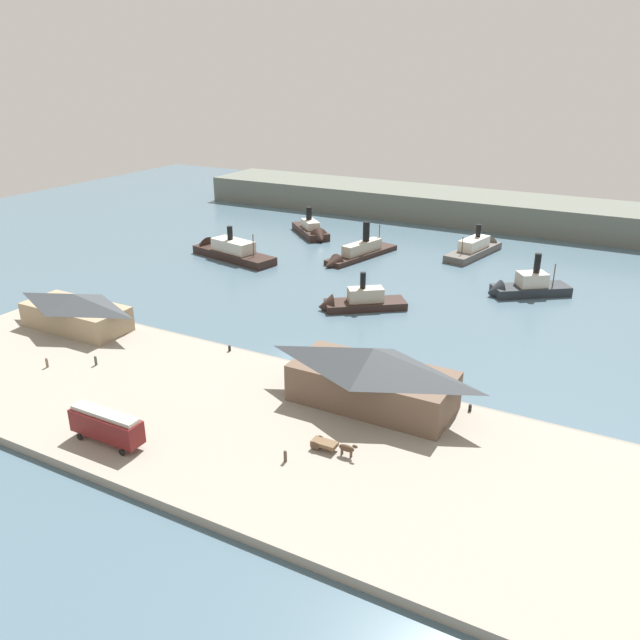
{
  "coord_description": "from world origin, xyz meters",
  "views": [
    {
      "loc": [
        49.6,
        -80.58,
        44.39
      ],
      "look_at": [
        -0.65,
        11.84,
        2.0
      ],
      "focal_mm": 35.59,
      "sensor_mm": 36.0,
      "label": 1
    }
  ],
  "objects_px": {
    "mooring_post_east": "(470,408)",
    "ferry_departing_north": "(355,254)",
    "pedestrian_near_cart": "(47,363)",
    "ferry_moored_east": "(355,302)",
    "horse_cart": "(332,445)",
    "pedestrian_at_waters_edge": "(285,456)",
    "ferry_shed_customs_shed": "(373,376)",
    "ferry_moored_west": "(313,232)",
    "ferry_outer_harbor": "(523,288)",
    "mooring_post_center_east": "(230,348)",
    "ferry_shed_central_terminal": "(76,311)",
    "ferry_approaching_east": "(478,248)",
    "street_tram": "(106,425)",
    "ferry_mid_harbor": "(226,250)",
    "pedestrian_standing_center": "(96,361)"
  },
  "relations": [
    {
      "from": "pedestrian_near_cart",
      "to": "ferry_approaching_east",
      "type": "distance_m",
      "value": 106.34
    },
    {
      "from": "ferry_shed_customs_shed",
      "to": "ferry_approaching_east",
      "type": "distance_m",
      "value": 85.73
    },
    {
      "from": "mooring_post_east",
      "to": "ferry_moored_west",
      "type": "distance_m",
      "value": 100.41
    },
    {
      "from": "pedestrian_at_waters_edge",
      "to": "ferry_approaching_east",
      "type": "xyz_separation_m",
      "value": [
        -5.57,
        102.52,
        -0.44
      ]
    },
    {
      "from": "horse_cart",
      "to": "ferry_shed_customs_shed",
      "type": "bearing_deg",
      "value": 92.45
    },
    {
      "from": "ferry_shed_customs_shed",
      "to": "ferry_moored_east",
      "type": "distance_m",
      "value": 39.95
    },
    {
      "from": "pedestrian_near_cart",
      "to": "mooring_post_east",
      "type": "distance_m",
      "value": 63.58
    },
    {
      "from": "pedestrian_at_waters_edge",
      "to": "pedestrian_near_cart",
      "type": "relative_size",
      "value": 0.99
    },
    {
      "from": "ferry_departing_north",
      "to": "pedestrian_at_waters_edge",
      "type": "bearing_deg",
      "value": -69.69
    },
    {
      "from": "horse_cart",
      "to": "ferry_departing_north",
      "type": "xyz_separation_m",
      "value": [
        -34.47,
        78.32,
        -0.71
      ]
    },
    {
      "from": "horse_cart",
      "to": "pedestrian_near_cart",
      "type": "relative_size",
      "value": 3.67
    },
    {
      "from": "pedestrian_near_cart",
      "to": "ferry_moored_east",
      "type": "xyz_separation_m",
      "value": [
        29.37,
        48.24,
        -0.64
      ]
    },
    {
      "from": "pedestrian_near_cart",
      "to": "ferry_moored_west",
      "type": "xyz_separation_m",
      "value": [
        -5.34,
        93.45,
        -0.52
      ]
    },
    {
      "from": "ferry_moored_east",
      "to": "ferry_moored_west",
      "type": "xyz_separation_m",
      "value": [
        -34.71,
        45.21,
        0.12
      ]
    },
    {
      "from": "mooring_post_east",
      "to": "ferry_moored_east",
      "type": "distance_m",
      "value": 43.7
    },
    {
      "from": "mooring_post_center_east",
      "to": "ferry_departing_north",
      "type": "distance_m",
      "value": 60.95
    },
    {
      "from": "ferry_shed_customs_shed",
      "to": "mooring_post_east",
      "type": "relative_size",
      "value": 24.91
    },
    {
      "from": "pedestrian_at_waters_edge",
      "to": "mooring_post_east",
      "type": "xyz_separation_m",
      "value": [
        15.67,
        21.93,
        -0.29
      ]
    },
    {
      "from": "pedestrian_near_cart",
      "to": "pedestrian_at_waters_edge",
      "type": "bearing_deg",
      "value": -4.9
    },
    {
      "from": "pedestrian_at_waters_edge",
      "to": "mooring_post_center_east",
      "type": "distance_m",
      "value": 32.76
    },
    {
      "from": "street_tram",
      "to": "ferry_approaching_east",
      "type": "height_order",
      "value": "ferry_approaching_east"
    },
    {
      "from": "ferry_moored_west",
      "to": "mooring_post_east",
      "type": "bearing_deg",
      "value": -48.67
    },
    {
      "from": "street_tram",
      "to": "ferry_mid_harbor",
      "type": "height_order",
      "value": "ferry_mid_harbor"
    },
    {
      "from": "ferry_shed_central_terminal",
      "to": "pedestrian_near_cart",
      "type": "distance_m",
      "value": 15.92
    },
    {
      "from": "ferry_shed_customs_shed",
      "to": "pedestrian_at_waters_edge",
      "type": "height_order",
      "value": "ferry_shed_customs_shed"
    },
    {
      "from": "ferry_mid_harbor",
      "to": "ferry_approaching_east",
      "type": "bearing_deg",
      "value": 31.35
    },
    {
      "from": "ferry_approaching_east",
      "to": "ferry_moored_west",
      "type": "height_order",
      "value": "ferry_moored_west"
    },
    {
      "from": "mooring_post_east",
      "to": "ferry_departing_north",
      "type": "height_order",
      "value": "ferry_departing_north"
    },
    {
      "from": "horse_cart",
      "to": "ferry_moored_east",
      "type": "height_order",
      "value": "ferry_moored_east"
    },
    {
      "from": "pedestrian_near_cart",
      "to": "ferry_departing_north",
      "type": "xyz_separation_m",
      "value": [
        14.66,
        78.85,
        -0.54
      ]
    },
    {
      "from": "pedestrian_near_cart",
      "to": "ferry_approaching_east",
      "type": "xyz_separation_m",
      "value": [
        39.72,
        98.64,
        -0.44
      ]
    },
    {
      "from": "street_tram",
      "to": "ferry_moored_east",
      "type": "bearing_deg",
      "value": 84.83
    },
    {
      "from": "street_tram",
      "to": "ferry_mid_harbor",
      "type": "bearing_deg",
      "value": 116.74
    },
    {
      "from": "ferry_shed_customs_shed",
      "to": "ferry_outer_harbor",
      "type": "bearing_deg",
      "value": 82.33
    },
    {
      "from": "horse_cart",
      "to": "ferry_outer_harbor",
      "type": "distance_m",
      "value": 71.99
    },
    {
      "from": "pedestrian_standing_center",
      "to": "ferry_moored_east",
      "type": "distance_m",
      "value": 49.92
    },
    {
      "from": "ferry_shed_customs_shed",
      "to": "ferry_moored_west",
      "type": "relative_size",
      "value": 1.29
    },
    {
      "from": "pedestrian_at_waters_edge",
      "to": "mooring_post_east",
      "type": "height_order",
      "value": "pedestrian_at_waters_edge"
    },
    {
      "from": "pedestrian_near_cart",
      "to": "mooring_post_center_east",
      "type": "relative_size",
      "value": 1.81
    },
    {
      "from": "ferry_shed_central_terminal",
      "to": "ferry_outer_harbor",
      "type": "height_order",
      "value": "ferry_outer_harbor"
    },
    {
      "from": "horse_cart",
      "to": "ferry_mid_harbor",
      "type": "bearing_deg",
      "value": 134.36
    },
    {
      "from": "horse_cart",
      "to": "mooring_post_east",
      "type": "xyz_separation_m",
      "value": [
        11.83,
        17.51,
        -0.47
      ]
    },
    {
      "from": "ferry_shed_central_terminal",
      "to": "mooring_post_east",
      "type": "height_order",
      "value": "ferry_shed_central_terminal"
    },
    {
      "from": "ferry_shed_customs_shed",
      "to": "ferry_shed_central_terminal",
      "type": "bearing_deg",
      "value": -179.93
    },
    {
      "from": "ferry_mid_harbor",
      "to": "ferry_moored_east",
      "type": "bearing_deg",
      "value": -21.6
    },
    {
      "from": "ferry_outer_harbor",
      "to": "ferry_moored_east",
      "type": "distance_m",
      "value": 36.15
    },
    {
      "from": "mooring_post_center_east",
      "to": "ferry_moored_east",
      "type": "relative_size",
      "value": 0.05
    },
    {
      "from": "pedestrian_standing_center",
      "to": "ferry_approaching_east",
      "type": "height_order",
      "value": "ferry_approaching_east"
    },
    {
      "from": "ferry_shed_customs_shed",
      "to": "ferry_outer_harbor",
      "type": "relative_size",
      "value": 1.33
    },
    {
      "from": "ferry_shed_customs_shed",
      "to": "horse_cart",
      "type": "distance_m",
      "value": 13.36
    }
  ]
}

